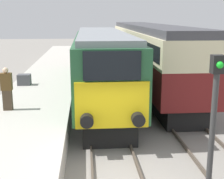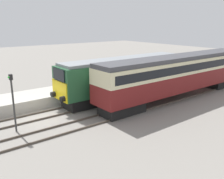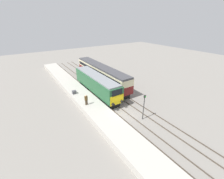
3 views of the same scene
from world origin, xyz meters
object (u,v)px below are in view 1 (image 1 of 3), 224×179
at_px(passenger_carriage, 148,49).
at_px(signal_post, 212,133).
at_px(luggage_crate, 24,80).
at_px(person_on_platform, 7,89).
at_px(locomotive, 101,64).

xyz_separation_m(passenger_carriage, signal_post, (-1.70, -15.20, -0.17)).
height_order(passenger_carriage, luggage_crate, passenger_carriage).
bearing_deg(signal_post, person_on_platform, 130.16).
xyz_separation_m(person_on_platform, signal_post, (5.76, -6.83, 0.54)).
distance_m(locomotive, signal_post, 11.16).
distance_m(passenger_carriage, luggage_crate, 8.57).
xyz_separation_m(locomotive, passenger_carriage, (3.40, 4.17, 0.34)).
relative_size(person_on_platform, luggage_crate, 2.52).
distance_m(signal_post, luggage_crate, 13.16).
height_order(locomotive, person_on_platform, locomotive).
bearing_deg(locomotive, passenger_carriage, 50.83).
bearing_deg(luggage_crate, passenger_carriage, 24.72).
distance_m(locomotive, luggage_crate, 4.45).
bearing_deg(person_on_platform, locomotive, 46.02).
xyz_separation_m(passenger_carriage, person_on_platform, (-7.46, -8.38, -0.70)).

